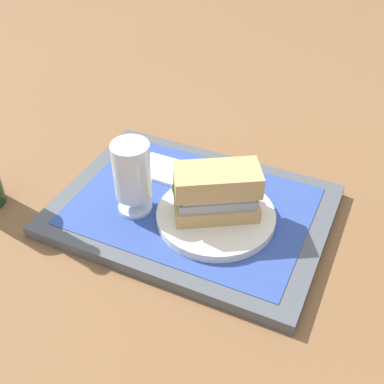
{
  "coord_description": "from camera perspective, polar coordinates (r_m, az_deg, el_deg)",
  "views": [
    {
      "loc": [
        -0.26,
        0.56,
        0.56
      ],
      "look_at": [
        0.0,
        0.0,
        0.05
      ],
      "focal_mm": 46.1,
      "sensor_mm": 36.0,
      "label": 1
    }
  ],
  "objects": [
    {
      "name": "ground_plane",
      "position": [
        0.83,
        0.0,
        -2.67
      ],
      "size": [
        3.0,
        3.0,
        0.0
      ],
      "primitive_type": "plane",
      "color": "brown"
    },
    {
      "name": "tray",
      "position": [
        0.82,
        0.0,
        -2.15
      ],
      "size": [
        0.44,
        0.32,
        0.02
      ],
      "primitive_type": "cube",
      "color": "#4C5156",
      "rests_on": "ground_plane"
    },
    {
      "name": "placemat",
      "position": [
        0.82,
        0.0,
        -1.59
      ],
      "size": [
        0.38,
        0.27,
        0.0
      ],
      "primitive_type": "cube",
      "color": "#2D4793",
      "rests_on": "tray"
    },
    {
      "name": "plate",
      "position": [
        0.79,
        2.77,
        -2.79
      ],
      "size": [
        0.19,
        0.19,
        0.01
      ],
      "primitive_type": "cylinder",
      "color": "silver",
      "rests_on": "placemat"
    },
    {
      "name": "sandwich",
      "position": [
        0.75,
        2.63,
        0.01
      ],
      "size": [
        0.14,
        0.12,
        0.08
      ],
      "rotation": [
        0.0,
        0.0,
        0.54
      ],
      "color": "tan",
      "rests_on": "plate"
    },
    {
      "name": "beer_glass",
      "position": [
        0.77,
        -6.92,
        2.06
      ],
      "size": [
        0.06,
        0.06,
        0.12
      ],
      "color": "silver",
      "rests_on": "placemat"
    },
    {
      "name": "napkin_folded",
      "position": [
        0.89,
        -3.22,
        2.59
      ],
      "size": [
        0.09,
        0.07,
        0.01
      ],
      "primitive_type": "cube",
      "color": "white",
      "rests_on": "placemat"
    }
  ]
}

